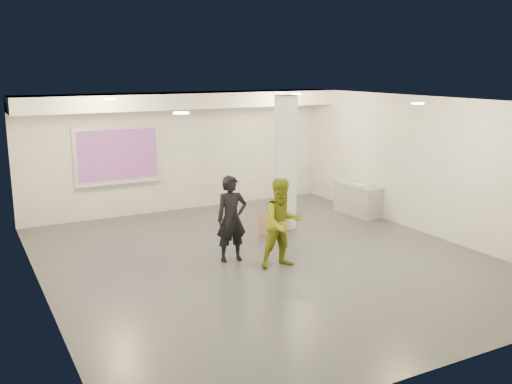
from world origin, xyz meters
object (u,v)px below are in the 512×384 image
projection_screen (118,155)px  column (285,163)px  credenza (358,199)px  woman (232,219)px  man (283,223)px

projection_screen → column: bearing=-40.6°
projection_screen → credenza: projection_screen is taller
column → credenza: (2.22, 0.14, -1.12)m
projection_screen → woman: bearing=-76.4°
column → credenza: 2.49m
projection_screen → woman: 4.36m
projection_screen → man: size_ratio=1.27×
credenza → man: 4.38m
woman → credenza: bearing=27.0°
column → projection_screen: column is taller
column → credenza: column is taller
projection_screen → credenza: (5.32, -2.51, -1.15)m
column → man: column is taller
column → woman: size_ratio=1.83×
credenza → woman: bearing=-161.4°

